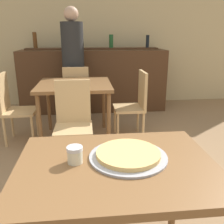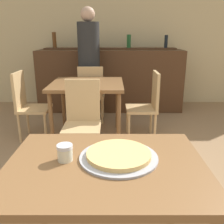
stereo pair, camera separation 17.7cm
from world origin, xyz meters
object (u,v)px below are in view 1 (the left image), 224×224
(person_standing, at_px, (73,62))
(pizza_tray, at_px, (128,155))
(chair_far_side_back, at_px, (77,92))
(chair_far_side_left, at_px, (12,105))
(cheese_shaker, at_px, (75,155))
(chair_far_side_front, at_px, (73,118))
(chair_far_side_right, at_px, (135,101))

(person_standing, bearing_deg, pizza_tray, -81.89)
(chair_far_side_back, relative_size, pizza_tray, 2.17)
(chair_far_side_left, relative_size, cheese_shaker, 10.28)
(chair_far_side_left, height_order, person_standing, person_standing)
(chair_far_side_front, relative_size, chair_far_side_left, 1.00)
(chair_far_side_back, height_order, pizza_tray, chair_far_side_back)
(chair_far_side_front, bearing_deg, cheese_shaker, -86.78)
(cheese_shaker, bearing_deg, person_standing, 92.40)
(person_standing, bearing_deg, cheese_shaker, -87.60)
(chair_far_side_front, relative_size, person_standing, 0.52)
(chair_far_side_front, bearing_deg, person_standing, 91.57)
(person_standing, bearing_deg, chair_far_side_right, -43.27)
(chair_far_side_left, bearing_deg, chair_far_side_front, -127.51)
(cheese_shaker, bearing_deg, chair_far_side_left, 113.44)
(chair_far_side_back, xyz_separation_m, chair_far_side_left, (-0.80, -0.61, 0.00))
(chair_far_side_back, relative_size, chair_far_side_right, 1.00)
(chair_far_side_front, height_order, chair_far_side_left, same)
(pizza_tray, height_order, cheese_shaker, cheese_shaker)
(pizza_tray, relative_size, cheese_shaker, 4.74)
(chair_far_side_back, bearing_deg, chair_far_side_left, 37.51)
(chair_far_side_left, relative_size, chair_far_side_right, 1.00)
(chair_far_side_front, xyz_separation_m, chair_far_side_back, (0.00, 1.23, 0.00))
(pizza_tray, bearing_deg, chair_far_side_front, 104.49)
(chair_far_side_left, distance_m, chair_far_side_right, 1.60)
(chair_far_side_front, xyz_separation_m, chair_far_side_right, (0.80, 0.61, 0.00))
(chair_far_side_right, xyz_separation_m, person_standing, (-0.84, 0.79, 0.45))
(chair_far_side_back, distance_m, chair_far_side_right, 1.01)
(chair_far_side_left, xyz_separation_m, chair_far_side_right, (1.60, 0.00, 0.00))
(chair_far_side_front, height_order, cheese_shaker, chair_far_side_front)
(chair_far_side_front, distance_m, cheese_shaker, 1.45)
(chair_far_side_left, height_order, chair_far_side_right, same)
(chair_far_side_back, xyz_separation_m, pizza_tray, (0.36, -2.62, 0.26))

